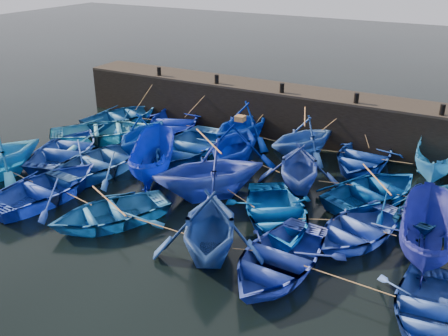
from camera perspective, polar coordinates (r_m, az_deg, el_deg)
The scene contains 36 objects.
ground at distance 20.15m, azimuth -4.41°, elevation -5.07°, with size 120.00×120.00×0.00m, color black.
quay_wall at distance 28.30m, azimuth 7.19°, elevation 6.31°, with size 26.00×2.50×2.50m, color black.
quay_top at distance 27.93m, azimuth 7.33°, elevation 8.87°, with size 26.00×2.50×0.12m, color black.
bollard_0 at distance 30.86m, azimuth -7.44°, elevation 10.91°, with size 0.24×0.24×0.50m, color black.
bollard_1 at distance 28.74m, azimuth -0.85°, elevation 10.13°, with size 0.24×0.24×0.50m, color black.
bollard_2 at distance 27.04m, azimuth 6.64°, elevation 9.08°, with size 0.24×0.24×0.50m, color black.
bollard_3 at distance 25.86m, azimuth 14.90°, elevation 7.73°, with size 0.24×0.24×0.50m, color black.
bollard_4 at distance 25.26m, azimuth 23.69°, elevation 6.12°, with size 0.24×0.24×0.50m, color black.
boat_0 at distance 30.49m, azimuth -11.46°, elevation 5.88°, with size 3.60×5.04×1.05m, color navy.
boat_1 at distance 28.65m, azimuth -5.83°, elevation 5.20°, with size 4.07×5.69×1.18m, color #0C21B1.
boat_2 at distance 26.64m, azimuth 2.16°, elevation 5.11°, with size 3.75×4.35×2.29m, color #00249D.
boat_3 at distance 25.22m, azimuth 9.07°, elevation 3.51°, with size 3.49×4.04×2.13m, color #2450AF.
boat_4 at distance 24.88m, azimuth 15.60°, elevation 1.31°, with size 3.72×5.20×1.08m, color navy.
boat_5 at distance 24.50m, azimuth 22.90°, elevation 0.70°, with size 1.68×4.46×1.72m, color blue.
boat_6 at distance 28.02m, azimuth -13.70°, elevation 4.14°, with size 3.91×5.46×1.13m, color #3083CE.
boat_7 at distance 25.77m, azimuth -9.19°, elevation 3.99°, with size 3.54×4.11×2.16m, color #0437A4.
boat_8 at distance 25.06m, azimuth -4.35°, elevation 2.44°, with size 4.04×5.65×1.17m, color #19509F.
boat_9 at distance 23.61m, azimuth 1.18°, elevation 2.74°, with size 3.94×4.57×2.41m, color #001B91.
boat_10 at distance 21.83m, azimuth 8.64°, elevation 0.34°, with size 3.62×4.20×2.21m, color #264195.
boat_11 at distance 21.60m, azimuth 16.85°, elevation -2.48°, with size 3.53×4.94×1.03m, color navy.
boat_12 at distance 21.33m, azimuth 23.06°, elevation -3.90°, with size 3.31×4.63×0.96m, color #2C7DC7.
boat_13 at distance 25.99m, azimuth -17.52°, elevation 2.07°, with size 3.78×5.28×1.10m, color #1C3F9E.
boat_14 at distance 24.14m, azimuth -13.58°, elevation 0.87°, with size 3.84×5.37×1.11m, color #225191.
boat_15 at distance 22.85m, azimuth -8.25°, elevation 1.01°, with size 1.83×4.85×1.88m, color #051B9F.
boat_16 at distance 20.77m, azimuth -1.75°, elevation -0.19°, with size 4.13×4.80×2.52m, color #2138B1.
boat_17 at distance 19.03m, azimuth 5.96°, elevation -5.23°, with size 3.56×4.98×1.03m, color #0248A2.
boat_18 at distance 18.77m, azimuth 15.08°, elevation -6.62°, with size 3.24×4.52×0.94m, color blue.
boat_19 at distance 18.26m, azimuth 22.05°, elevation -6.94°, with size 1.80×4.78×1.85m, color navy.
boat_21 at distance 22.19m, azimuth -19.49°, elevation -2.03°, with size 3.77×5.27×1.09m, color #1634A7.
boat_22 at distance 19.62m, azimuth -12.94°, elevation -4.94°, with size 3.30×4.62×0.96m, color #155695.
boat_23 at distance 16.90m, azimuth -1.68°, elevation -6.58°, with size 3.86×4.48×2.36m, color navy.
boat_24 at distance 16.50m, azimuth 6.16°, elevation -10.27°, with size 3.58×5.00×1.04m, color #233AAC.
boat_25 at distance 15.64m, azimuth 22.28°, elevation -14.77°, with size 3.02×4.22×0.88m, color #2245A1.
wooden_crate at distance 23.03m, azimuth 1.87°, elevation 5.68°, with size 0.44×0.39×0.25m, color brown.
mooring_ropes at distance 23.58m, azimuth 1.79°, elevation 1.86°, with size 17.75×11.68×2.10m.
loose_oars at distance 21.03m, azimuth 3.56°, elevation 1.36°, with size 10.71×11.91×1.63m.
Camera 1 is at (9.82, -14.63, 9.78)m, focal length 40.00 mm.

